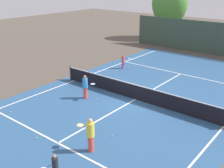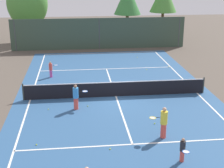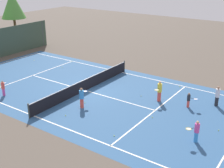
% 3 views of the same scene
% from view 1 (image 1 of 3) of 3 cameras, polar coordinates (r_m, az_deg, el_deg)
% --- Properties ---
extents(ground_plane, '(80.00, 80.00, 0.00)m').
position_cam_1_polar(ground_plane, '(17.65, 4.85, -3.16)').
color(ground_plane, brown).
extents(court_surface, '(13.00, 25.00, 0.01)m').
position_cam_1_polar(court_surface, '(17.64, 4.85, -3.15)').
color(court_surface, '#2D5684').
rests_on(court_surface, ground_plane).
extents(tennis_net, '(11.90, 0.10, 1.10)m').
position_cam_1_polar(tennis_net, '(17.44, 4.90, -1.63)').
color(tennis_net, '#333833').
rests_on(tennis_net, ground_plane).
extents(perimeter_fence, '(18.00, 0.12, 3.20)m').
position_cam_1_polar(perimeter_fence, '(29.39, 20.64, 8.65)').
color(perimeter_fence, '#384C3D').
rests_on(perimeter_fence, ground_plane).
extents(tree_1, '(4.49, 3.68, 7.02)m').
position_cam_1_polar(tree_1, '(35.99, 11.74, 15.94)').
color(tree_1, brown).
rests_on(tree_1, ground_plane).
extents(player_0, '(0.77, 0.71, 1.23)m').
position_cam_1_polar(player_0, '(23.43, 2.34, 4.70)').
color(player_0, '#D14799').
rests_on(player_0, ground_plane).
extents(player_1, '(0.91, 0.48, 1.54)m').
position_cam_1_polar(player_1, '(17.53, -5.48, -0.52)').
color(player_1, '#E54C3F').
rests_on(player_1, ground_plane).
extents(player_3, '(0.92, 0.39, 1.61)m').
position_cam_1_polar(player_3, '(12.27, -4.47, -10.29)').
color(player_3, '#E54C3F').
rests_on(player_3, ground_plane).
extents(player_4, '(0.35, 0.81, 1.11)m').
position_cam_1_polar(player_4, '(11.00, -11.70, -16.38)').
color(player_4, '#E54C3F').
rests_on(player_4, ground_plane).
extents(tennis_ball_1, '(0.07, 0.07, 0.07)m').
position_cam_1_polar(tennis_ball_1, '(13.98, -15.18, -10.61)').
color(tennis_ball_1, '#CCE533').
rests_on(tennis_ball_1, ground_plane).
extents(tennis_ball_2, '(0.07, 0.07, 0.07)m').
position_cam_1_polar(tennis_ball_2, '(16.93, -20.05, -5.41)').
color(tennis_ball_2, '#CCE533').
rests_on(tennis_ball_2, ground_plane).
extents(tennis_ball_3, '(0.07, 0.07, 0.07)m').
position_cam_1_polar(tennis_ball_3, '(13.69, -0.05, -10.52)').
color(tennis_ball_3, '#CCE533').
rests_on(tennis_ball_3, ground_plane).
extents(tennis_ball_5, '(0.07, 0.07, 0.07)m').
position_cam_1_polar(tennis_ball_5, '(17.60, -3.12, -3.06)').
color(tennis_ball_5, '#CCE533').
rests_on(tennis_ball_5, ground_plane).
extents(tennis_ball_8, '(0.07, 0.07, 0.07)m').
position_cam_1_polar(tennis_ball_8, '(21.26, 21.12, -0.18)').
color(tennis_ball_8, '#CCE533').
rests_on(tennis_ball_8, ground_plane).
extents(tennis_ball_10, '(0.07, 0.07, 0.07)m').
position_cam_1_polar(tennis_ball_10, '(18.98, -8.85, -1.45)').
color(tennis_ball_10, '#CCE533').
rests_on(tennis_ball_10, ground_plane).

